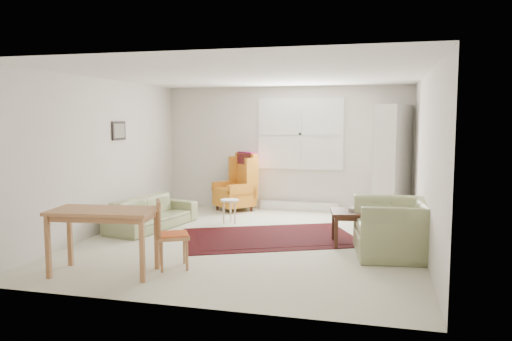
% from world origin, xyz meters
% --- Properties ---
extents(room, '(5.04, 5.54, 2.51)m').
position_xyz_m(room, '(0.02, 0.21, 1.26)').
color(room, beige).
rests_on(room, ground).
extents(rug, '(3.10, 2.63, 0.03)m').
position_xyz_m(rug, '(0.23, 0.27, 0.01)').
color(rug, black).
rests_on(rug, ground).
extents(sofa, '(1.04, 1.88, 0.72)m').
position_xyz_m(sofa, '(-1.87, 0.46, 0.36)').
color(sofa, '#8B9362').
rests_on(sofa, ground).
extents(armchair, '(1.17, 1.30, 0.91)m').
position_xyz_m(armchair, '(2.10, -0.30, 0.45)').
color(armchair, '#8B9362').
rests_on(armchair, ground).
extents(wingback_chair, '(0.99, 0.99, 1.18)m').
position_xyz_m(wingback_chair, '(-0.98, 2.35, 0.59)').
color(wingback_chair, orange).
rests_on(wingback_chair, ground).
extents(coffee_table, '(0.72, 0.72, 0.51)m').
position_xyz_m(coffee_table, '(1.51, 0.16, 0.26)').
color(coffee_table, '#3A1C12').
rests_on(coffee_table, ground).
extents(stool, '(0.42, 0.42, 0.43)m').
position_xyz_m(stool, '(-0.70, 1.15, 0.22)').
color(stool, white).
rests_on(stool, ground).
extents(cabinet, '(0.73, 0.95, 2.11)m').
position_xyz_m(cabinet, '(2.10, 2.35, 1.06)').
color(cabinet, silver).
rests_on(cabinet, ground).
extents(desk, '(1.31, 0.77, 0.78)m').
position_xyz_m(desk, '(-1.30, -1.99, 0.39)').
color(desk, '#AE7546').
rests_on(desk, ground).
extents(desk_chair, '(0.51, 0.51, 0.86)m').
position_xyz_m(desk_chair, '(-0.59, -1.58, 0.43)').
color(desk_chair, '#AE7546').
rests_on(desk_chair, ground).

